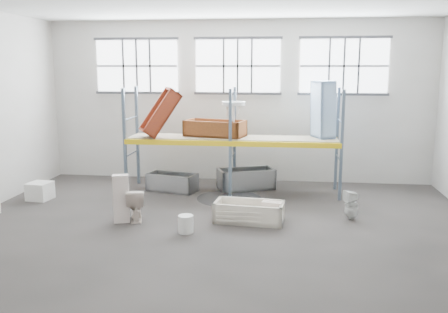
% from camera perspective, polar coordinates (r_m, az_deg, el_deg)
% --- Properties ---
extents(floor, '(12.00, 10.00, 0.10)m').
position_cam_1_polar(floor, '(10.90, -0.98, -8.97)').
color(floor, '#4B4441').
rests_on(floor, ground).
extents(wall_back, '(12.00, 0.10, 5.00)m').
position_cam_1_polar(wall_back, '(15.33, 1.64, 6.48)').
color(wall_back, '#B8B2A9').
rests_on(wall_back, ground).
extents(wall_front, '(12.00, 0.10, 5.00)m').
position_cam_1_polar(wall_front, '(5.43, -8.53, -1.21)').
color(wall_front, '#B5B0A8').
rests_on(wall_front, ground).
extents(window_left, '(2.60, 0.04, 1.60)m').
position_cam_1_polar(window_left, '(15.81, -10.20, 10.44)').
color(window_left, white).
rests_on(window_left, wall_back).
extents(window_mid, '(2.60, 0.04, 1.60)m').
position_cam_1_polar(window_mid, '(15.18, 1.62, 10.60)').
color(window_mid, white).
rests_on(window_mid, wall_back).
extents(window_right, '(2.60, 0.04, 1.60)m').
position_cam_1_polar(window_right, '(15.21, 13.91, 10.30)').
color(window_right, white).
rests_on(window_right, wall_back).
extents(rack_upright_la, '(0.08, 0.08, 3.00)m').
position_cam_1_polar(rack_upright_la, '(13.96, -11.60, 1.73)').
color(rack_upright_la, slate).
rests_on(rack_upright_la, floor).
extents(rack_upright_lb, '(0.08, 0.08, 3.00)m').
position_cam_1_polar(rack_upright_lb, '(15.09, -10.15, 2.43)').
color(rack_upright_lb, slate).
rests_on(rack_upright_lb, floor).
extents(rack_upright_ma, '(0.08, 0.08, 3.00)m').
position_cam_1_polar(rack_upright_ma, '(13.31, 0.74, 1.52)').
color(rack_upright_ma, slate).
rests_on(rack_upright_ma, floor).
extents(rack_upright_mb, '(0.08, 0.08, 3.00)m').
position_cam_1_polar(rack_upright_mb, '(14.49, 1.26, 2.27)').
color(rack_upright_mb, slate).
rests_on(rack_upright_mb, floor).
extents(rack_upright_ra, '(0.08, 0.08, 3.00)m').
position_cam_1_polar(rack_upright_ra, '(13.33, 13.67, 1.23)').
color(rack_upright_ra, slate).
rests_on(rack_upright_ra, floor).
extents(rack_upright_rb, '(0.08, 0.08, 3.00)m').
position_cam_1_polar(rack_upright_rb, '(14.50, 13.15, 2.00)').
color(rack_upright_rb, slate).
rests_on(rack_upright_rb, floor).
extents(rack_beam_front, '(6.00, 0.10, 0.14)m').
position_cam_1_polar(rack_beam_front, '(13.31, 0.74, 1.52)').
color(rack_beam_front, yellow).
rests_on(rack_beam_front, floor).
extents(rack_beam_back, '(6.00, 0.10, 0.14)m').
position_cam_1_polar(rack_beam_back, '(14.49, 1.26, 2.27)').
color(rack_beam_back, yellow).
rests_on(rack_beam_back, floor).
extents(shelf_deck, '(5.90, 1.10, 0.03)m').
position_cam_1_polar(shelf_deck, '(13.89, 1.01, 2.24)').
color(shelf_deck, gray).
rests_on(shelf_deck, floor).
extents(wet_patch, '(1.80, 1.80, 0.00)m').
position_cam_1_polar(wet_patch, '(13.44, 0.63, -4.93)').
color(wet_patch, black).
rests_on(wet_patch, floor).
extents(bathtub_beige, '(1.67, 0.90, 0.47)m').
position_cam_1_polar(bathtub_beige, '(11.45, 2.98, -6.50)').
color(bathtub_beige, beige).
rests_on(bathtub_beige, floor).
extents(cistern_spare, '(0.50, 0.33, 0.44)m').
position_cam_1_polar(cistern_spare, '(11.40, 5.66, -6.38)').
color(cistern_spare, '#F5DACB').
rests_on(cistern_spare, bathtub_beige).
extents(sink_in_tub, '(0.50, 0.50, 0.16)m').
position_cam_1_polar(sink_in_tub, '(11.37, 2.33, -7.01)').
color(sink_in_tub, beige).
rests_on(sink_in_tub, bathtub_beige).
extents(toilet_beige, '(0.60, 0.83, 0.76)m').
position_cam_1_polar(toilet_beige, '(11.71, -10.35, -5.55)').
color(toilet_beige, silver).
rests_on(toilet_beige, floor).
extents(cistern_tall, '(0.41, 0.33, 1.13)m').
position_cam_1_polar(cistern_tall, '(11.56, -11.98, -4.86)').
color(cistern_tall, beige).
rests_on(cistern_tall, floor).
extents(toilet_white, '(0.42, 0.42, 0.71)m').
position_cam_1_polar(toilet_white, '(11.95, 14.76, -5.53)').
color(toilet_white, silver).
rests_on(toilet_white, floor).
extents(steel_tub_left, '(1.54, 1.00, 0.52)m').
position_cam_1_polar(steel_tub_left, '(14.25, -6.11, -3.02)').
color(steel_tub_left, '#B3B7BC').
rests_on(steel_tub_left, floor).
extents(steel_tub_right, '(1.80, 1.31, 0.60)m').
position_cam_1_polar(steel_tub_right, '(14.42, 2.63, -2.64)').
color(steel_tub_right, '#A1A5A8').
rests_on(steel_tub_right, floor).
extents(rust_tub_flat, '(1.85, 1.18, 0.48)m').
position_cam_1_polar(rust_tub_flat, '(14.03, -1.06, 3.31)').
color(rust_tub_flat, brown).
rests_on(rust_tub_flat, shelf_deck).
extents(rust_tub_tilted, '(1.35, 1.13, 1.42)m').
position_cam_1_polar(rust_tub_tilted, '(13.95, -7.50, 5.14)').
color(rust_tub_tilted, '#963410').
rests_on(rust_tub_tilted, shelf_deck).
extents(sink_on_shelf, '(0.74, 0.62, 0.58)m').
position_cam_1_polar(sink_on_shelf, '(13.64, 1.14, 4.26)').
color(sink_on_shelf, silver).
rests_on(sink_on_shelf, rust_tub_flat).
extents(blue_tub_upright, '(0.73, 0.88, 1.61)m').
position_cam_1_polar(blue_tub_upright, '(13.97, 11.58, 5.44)').
color(blue_tub_upright, '#98B9E2').
rests_on(blue_tub_upright, shelf_deck).
extents(bucket, '(0.41, 0.41, 0.39)m').
position_cam_1_polar(bucket, '(10.74, -4.51, -7.92)').
color(bucket, silver).
rests_on(bucket, floor).
extents(carton_far, '(0.64, 0.64, 0.48)m').
position_cam_1_polar(carton_far, '(14.20, -20.83, -3.80)').
color(carton_far, silver).
rests_on(carton_far, floor).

